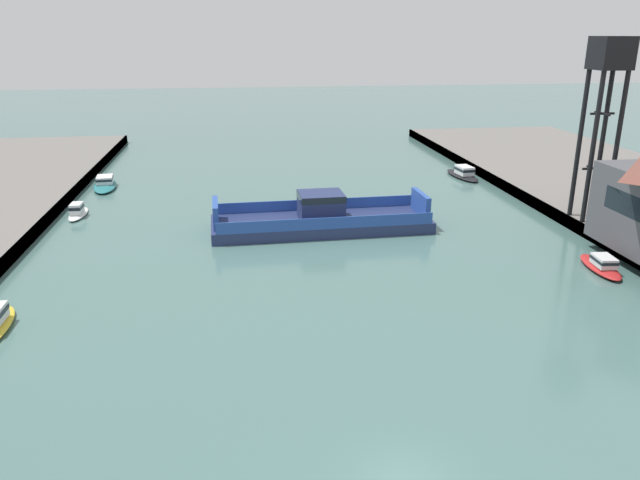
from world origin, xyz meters
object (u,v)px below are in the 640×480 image
object	(u,v)px
chain_ferry	(321,219)
moored_boat_far_right	(78,211)
moored_boat_upstream_a	(105,184)
crane_tower	(607,81)
moored_boat_near_left	(601,265)
moored_boat_mid_right	(463,173)

from	to	relation	value
chain_ferry	moored_boat_far_right	bearing A→B (deg)	162.17
chain_ferry	moored_boat_far_right	distance (m)	26.08
moored_boat_upstream_a	crane_tower	distance (m)	57.39
moored_boat_far_right	moored_boat_upstream_a	size ratio (longest dim) A/B	0.67
moored_boat_far_right	moored_boat_near_left	bearing A→B (deg)	-25.48
moored_boat_near_left	crane_tower	size ratio (longest dim) A/B	0.36
chain_ferry	moored_boat_upstream_a	distance (m)	31.89
moored_boat_far_right	moored_boat_upstream_a	distance (m)	12.55
moored_boat_near_left	moored_boat_far_right	world-z (taller)	moored_boat_far_right
crane_tower	moored_boat_far_right	bearing A→B (deg)	167.18
moored_boat_far_right	moored_boat_upstream_a	world-z (taller)	moored_boat_far_right
chain_ferry	moored_boat_upstream_a	world-z (taller)	chain_ferry
moored_boat_near_left	moored_boat_mid_right	bearing A→B (deg)	88.65
moored_boat_near_left	moored_boat_far_right	distance (m)	50.93
moored_boat_near_left	moored_boat_mid_right	world-z (taller)	moored_boat_mid_right
moored_boat_near_left	crane_tower	xyz separation A→B (m)	(4.72, 10.38, 13.70)
moored_boat_mid_right	moored_boat_far_right	size ratio (longest dim) A/B	1.49
moored_boat_mid_right	moored_boat_near_left	bearing A→B (deg)	-91.35
chain_ferry	moored_boat_near_left	distance (m)	25.33
moored_boat_near_left	crane_tower	world-z (taller)	crane_tower
moored_boat_near_left	moored_boat_mid_right	xyz separation A→B (m)	(0.79, 33.68, 0.11)
moored_boat_far_right	chain_ferry	bearing A→B (deg)	-17.83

